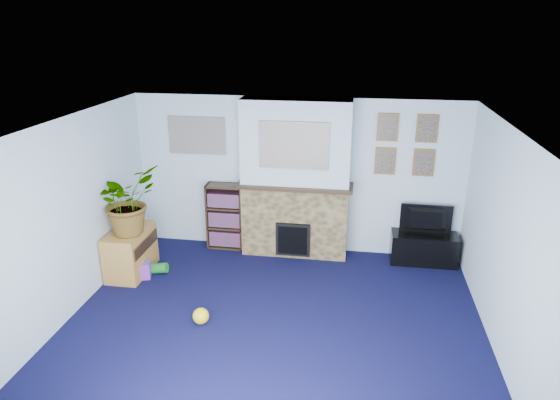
% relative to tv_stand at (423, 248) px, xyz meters
% --- Properties ---
extents(floor, '(5.00, 4.50, 0.01)m').
position_rel_tv_stand_xyz_m(floor, '(-1.95, -2.03, -0.23)').
color(floor, black).
rests_on(floor, ground).
extents(ceiling, '(5.00, 4.50, 0.01)m').
position_rel_tv_stand_xyz_m(ceiling, '(-1.95, -2.03, 2.17)').
color(ceiling, white).
rests_on(ceiling, wall_back).
extents(wall_back, '(5.00, 0.04, 2.40)m').
position_rel_tv_stand_xyz_m(wall_back, '(-1.95, 0.22, 0.97)').
color(wall_back, silver).
rests_on(wall_back, ground).
extents(wall_front, '(5.00, 0.04, 2.40)m').
position_rel_tv_stand_xyz_m(wall_front, '(-1.95, -4.28, 0.97)').
color(wall_front, silver).
rests_on(wall_front, ground).
extents(wall_left, '(0.04, 4.50, 2.40)m').
position_rel_tv_stand_xyz_m(wall_left, '(-4.45, -2.03, 0.97)').
color(wall_left, silver).
rests_on(wall_left, ground).
extents(wall_right, '(0.04, 4.50, 2.40)m').
position_rel_tv_stand_xyz_m(wall_right, '(0.55, -2.03, 0.97)').
color(wall_right, silver).
rests_on(wall_right, ground).
extents(chimney_breast, '(1.72, 0.50, 2.40)m').
position_rel_tv_stand_xyz_m(chimney_breast, '(-1.95, 0.02, 0.96)').
color(chimney_breast, brown).
rests_on(chimney_breast, ground).
extents(collage_main, '(1.00, 0.03, 0.68)m').
position_rel_tv_stand_xyz_m(collage_main, '(-1.95, -0.19, 1.55)').
color(collage_main, gray).
rests_on(collage_main, chimney_breast).
extents(collage_left, '(0.90, 0.03, 0.58)m').
position_rel_tv_stand_xyz_m(collage_left, '(-3.50, 0.21, 1.55)').
color(collage_left, gray).
rests_on(collage_left, wall_back).
extents(portrait_tl, '(0.30, 0.03, 0.40)m').
position_rel_tv_stand_xyz_m(portrait_tl, '(-0.65, 0.20, 1.77)').
color(portrait_tl, brown).
rests_on(portrait_tl, wall_back).
extents(portrait_tr, '(0.30, 0.03, 0.40)m').
position_rel_tv_stand_xyz_m(portrait_tr, '(-0.10, 0.20, 1.77)').
color(portrait_tr, brown).
rests_on(portrait_tr, wall_back).
extents(portrait_bl, '(0.30, 0.03, 0.40)m').
position_rel_tv_stand_xyz_m(portrait_bl, '(-0.65, 0.20, 1.27)').
color(portrait_bl, brown).
rests_on(portrait_bl, wall_back).
extents(portrait_br, '(0.30, 0.03, 0.40)m').
position_rel_tv_stand_xyz_m(portrait_br, '(-0.10, 0.20, 1.27)').
color(portrait_br, brown).
rests_on(portrait_br, wall_back).
extents(tv_stand, '(0.96, 0.41, 0.46)m').
position_rel_tv_stand_xyz_m(tv_stand, '(0.00, 0.00, 0.00)').
color(tv_stand, black).
rests_on(tv_stand, ground).
extents(television, '(0.75, 0.11, 0.43)m').
position_rel_tv_stand_xyz_m(television, '(-0.00, 0.02, 0.45)').
color(television, black).
rests_on(television, tv_stand).
extents(bookshelf, '(0.58, 0.28, 1.05)m').
position_rel_tv_stand_xyz_m(bookshelf, '(-3.06, 0.08, 0.28)').
color(bookshelf, '#2F1F11').
rests_on(bookshelf, ground).
extents(sideboard, '(0.47, 0.85, 0.66)m').
position_rel_tv_stand_xyz_m(sideboard, '(-4.19, -0.99, 0.12)').
color(sideboard, '#B28039').
rests_on(sideboard, ground).
extents(potted_plant, '(0.96, 1.03, 0.93)m').
position_rel_tv_stand_xyz_m(potted_plant, '(-4.14, -1.04, 0.90)').
color(potted_plant, '#26661E').
rests_on(potted_plant, sideboard).
extents(mantel_clock, '(0.09, 0.05, 0.13)m').
position_rel_tv_stand_xyz_m(mantel_clock, '(-2.03, -0.03, 1.00)').
color(mantel_clock, gold).
rests_on(mantel_clock, chimney_breast).
extents(mantel_candle, '(0.05, 0.05, 0.16)m').
position_rel_tv_stand_xyz_m(mantel_candle, '(-1.73, -0.03, 1.01)').
color(mantel_candle, '#B2BFC6').
rests_on(mantel_candle, chimney_breast).
extents(mantel_teddy, '(0.13, 0.13, 0.13)m').
position_rel_tv_stand_xyz_m(mantel_teddy, '(-2.52, -0.03, 0.99)').
color(mantel_teddy, gray).
rests_on(mantel_teddy, chimney_breast).
extents(mantel_can, '(0.07, 0.07, 0.13)m').
position_rel_tv_stand_xyz_m(mantel_can, '(-1.18, -0.03, 0.99)').
color(mantel_can, purple).
rests_on(mantel_can, chimney_breast).
extents(green_crate, '(0.37, 0.33, 0.25)m').
position_rel_tv_stand_xyz_m(green_crate, '(-4.11, -1.03, -0.09)').
color(green_crate, '#198C26').
rests_on(green_crate, ground).
extents(toy_ball, '(0.20, 0.20, 0.20)m').
position_rel_tv_stand_xyz_m(toy_ball, '(-2.82, -2.07, -0.14)').
color(toy_ball, yellow).
rests_on(toy_ball, ground).
extents(toy_block, '(0.24, 0.24, 0.23)m').
position_rel_tv_stand_xyz_m(toy_block, '(-3.96, -1.11, -0.12)').
color(toy_block, purple).
rests_on(toy_block, ground).
extents(toy_tube, '(0.33, 0.15, 0.19)m').
position_rel_tv_stand_xyz_m(toy_tube, '(-3.84, -0.95, -0.16)').
color(toy_tube, '#198C26').
rests_on(toy_tube, ground).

